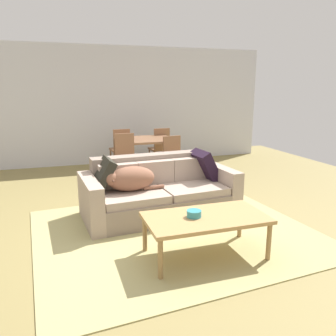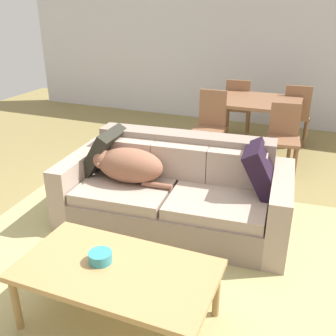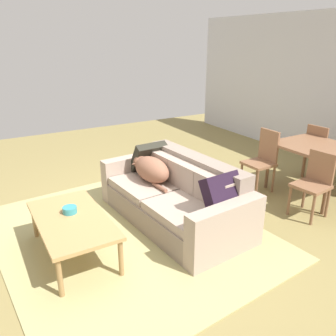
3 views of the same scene
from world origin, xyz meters
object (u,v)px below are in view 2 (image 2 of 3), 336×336
couch (176,193)px  dining_chair_far_right (296,112)px  throw_pillow_by_right_arm (262,170)px  throw_pillow_by_left_arm (103,151)px  dining_chair_near_left (210,124)px  dining_chair_near_right (283,135)px  dining_chair_far_left (238,105)px  bowl_on_coffee_table (100,257)px  dog_on_left_cushion (128,165)px  coffee_table (117,273)px  dining_table (258,105)px

couch → dining_chair_far_right: 2.84m
throw_pillow_by_right_arm → dining_chair_far_right: (0.08, 2.59, -0.13)m
throw_pillow_by_left_arm → throw_pillow_by_right_arm: 1.55m
couch → dining_chair_near_left: size_ratio=2.31×
dining_chair_near_right → dining_chair_far_left: size_ratio=0.94×
throw_pillow_by_left_arm → bowl_on_coffee_table: 1.56m
dog_on_left_cushion → coffee_table: dog_on_left_cushion is taller
couch → dining_chair_far_right: size_ratio=2.41×
couch → dining_chair_near_left: dining_chair_near_left is taller
couch → bowl_on_coffee_table: couch is taller
dining_table → dining_chair_far_left: bearing=124.2°
throw_pillow_by_right_arm → dining_table: bearing=101.0°
dog_on_left_cushion → dining_table: dining_table is taller
dog_on_left_cushion → dining_chair_near_right: 2.14m
bowl_on_coffee_table → couch: bearing=89.5°
bowl_on_coffee_table → throw_pillow_by_right_arm: bearing=62.2°
dog_on_left_cushion → dining_chair_near_left: size_ratio=0.85×
dining_chair_near_left → dining_chair_far_right: size_ratio=1.04×
throw_pillow_by_right_arm → dining_chair_far_right: 2.59m
dog_on_left_cushion → coffee_table: bearing=-70.6°
dining_chair_far_left → dining_table: bearing=119.4°
dining_chair_near_left → dining_chair_far_left: size_ratio=1.04×
throw_pillow_by_left_arm → dining_chair_far_left: bearing=74.9°
throw_pillow_by_right_arm → coffee_table: (-0.65, -1.49, -0.22)m
throw_pillow_by_left_arm → dining_chair_far_right: 3.16m
dog_on_left_cushion → throw_pillow_by_right_arm: bearing=7.9°
dining_chair_near_left → dining_table: bearing=48.4°
throw_pillow_by_left_arm → dining_chair_far_left: 2.87m
throw_pillow_by_left_arm → coffee_table: 1.65m
throw_pillow_by_right_arm → dining_chair_near_right: throw_pillow_by_right_arm is taller
dining_table → dining_chair_near_left: dining_chair_near_left is taller
throw_pillow_by_right_arm → dining_chair_far_left: bearing=106.7°
throw_pillow_by_right_arm → dining_chair_far_right: size_ratio=0.50×
bowl_on_coffee_table → dog_on_left_cushion: bearing=109.2°
dining_chair_near_left → dining_chair_near_right: bearing=-1.0°
coffee_table → bowl_on_coffee_table: bowl_on_coffee_table is taller
throw_pillow_by_left_arm → dining_table: bearing=62.5°
throw_pillow_by_left_arm → throw_pillow_by_right_arm: throw_pillow_by_right_arm is taller
dining_table → dining_chair_far_right: bearing=47.1°
bowl_on_coffee_table → dining_chair_far_right: size_ratio=0.17×
dog_on_left_cushion → throw_pillow_by_left_arm: bearing=153.1°
dog_on_left_cushion → dining_chair_near_right: bearing=50.5°
dining_chair_near_left → dining_chair_far_right: (0.99, 1.09, -0.02)m
dining_table → dining_chair_near_left: size_ratio=1.20×
throw_pillow_by_right_arm → dining_chair_far_left: (-0.79, 2.65, -0.12)m
dog_on_left_cushion → throw_pillow_by_right_arm: (1.20, 0.26, 0.04)m
coffee_table → bowl_on_coffee_table: 0.15m
dining_chair_far_right → dining_chair_near_right: bearing=82.5°
dining_chair_near_left → couch: bearing=-85.5°
dining_chair_far_left → dining_chair_far_right: bearing=171.4°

